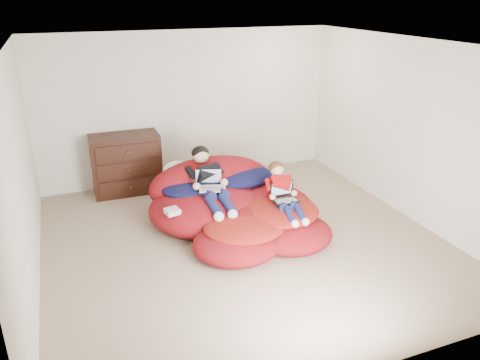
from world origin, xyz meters
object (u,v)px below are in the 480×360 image
object	(u,v)px
older_boy	(208,178)
laptop_black	(284,195)
beanbag_pile	(233,207)
younger_boy	(283,190)
dresser	(126,164)
laptop_white	(211,183)

from	to	relation	value
older_boy	laptop_black	size ratio (longest dim) A/B	3.78
beanbag_pile	younger_boy	size ratio (longest dim) A/B	2.64
beanbag_pile	laptop_black	bearing A→B (deg)	-41.78
dresser	beanbag_pile	distance (m)	2.09
dresser	older_boy	xyz separation A→B (m)	(0.90, -1.50, 0.18)
laptop_black	beanbag_pile	bearing A→B (deg)	138.22
dresser	laptop_black	bearing A→B (deg)	-51.49
beanbag_pile	dresser	bearing A→B (deg)	125.18
beanbag_pile	older_boy	xyz separation A→B (m)	(-0.30, 0.20, 0.40)
laptop_white	laptop_black	size ratio (longest dim) A/B	1.35
dresser	beanbag_pile	world-z (taller)	dresser
dresser	older_boy	world-z (taller)	older_boy
older_boy	laptop_white	world-z (taller)	older_boy
older_boy	younger_boy	bearing A→B (deg)	-37.76
beanbag_pile	laptop_white	size ratio (longest dim) A/B	5.17
dresser	beanbag_pile	bearing A→B (deg)	-54.82
laptop_black	dresser	bearing A→B (deg)	128.51
beanbag_pile	older_boy	world-z (taller)	older_boy
older_boy	laptop_white	size ratio (longest dim) A/B	2.79
laptop_white	older_boy	bearing A→B (deg)	90.00
younger_boy	laptop_black	xyz separation A→B (m)	(0.00, -0.04, -0.05)
beanbag_pile	older_boy	bearing A→B (deg)	145.81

